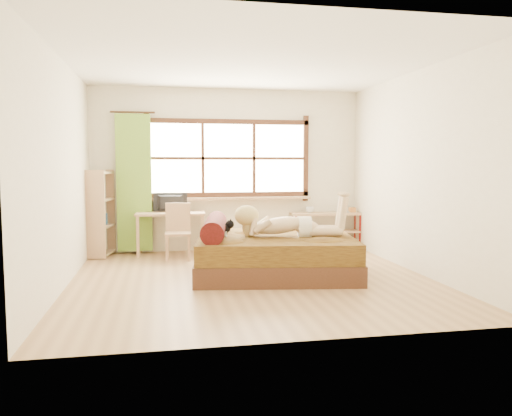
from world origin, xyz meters
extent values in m
plane|color=#9E754C|center=(0.00, 0.00, 0.00)|extent=(4.50, 4.50, 0.00)
plane|color=white|center=(0.00, 0.00, 2.70)|extent=(4.50, 4.50, 0.00)
plane|color=silver|center=(0.00, 2.25, 1.35)|extent=(4.50, 0.00, 4.50)
plane|color=silver|center=(0.00, -2.25, 1.35)|extent=(4.50, 0.00, 4.50)
plane|color=silver|center=(-2.25, 0.00, 1.35)|extent=(0.00, 4.50, 4.50)
plane|color=silver|center=(2.25, 0.00, 1.35)|extent=(0.00, 4.50, 4.50)
cube|color=#FFEDBF|center=(0.00, 2.25, 1.55)|extent=(2.60, 0.01, 1.30)
cube|color=tan|center=(0.00, 2.17, 0.88)|extent=(2.80, 0.16, 0.04)
cube|color=#599428|center=(-1.55, 2.13, 1.15)|extent=(0.55, 0.10, 2.20)
cube|color=#351B0F|center=(0.35, 0.23, 0.13)|extent=(2.27, 1.92, 0.26)
cube|color=#331E0B|center=(0.35, 0.23, 0.38)|extent=(2.22, 1.89, 0.26)
cylinder|color=black|center=(-0.44, 0.35, 0.64)|extent=(0.49, 1.42, 0.29)
cube|color=tan|center=(-0.98, 1.95, 0.67)|extent=(1.12, 0.56, 0.04)
cube|color=tan|center=(-1.49, 1.78, 0.33)|extent=(0.05, 0.05, 0.66)
cube|color=tan|center=(-0.49, 1.72, 0.33)|extent=(0.05, 0.05, 0.66)
cube|color=tan|center=(-1.47, 2.18, 0.33)|extent=(0.05, 0.05, 0.66)
cube|color=tan|center=(-0.47, 2.12, 0.33)|extent=(0.05, 0.05, 0.66)
imported|color=black|center=(-0.98, 2.00, 0.84)|extent=(0.54, 0.10, 0.31)
cube|color=tan|center=(-0.88, 1.50, 0.40)|extent=(0.40, 0.40, 0.04)
cube|color=tan|center=(-0.87, 1.67, 0.64)|extent=(0.38, 0.06, 0.44)
cube|color=tan|center=(-1.05, 1.35, 0.19)|extent=(0.04, 0.04, 0.38)
cube|color=tan|center=(-0.72, 1.33, 0.19)|extent=(0.04, 0.04, 0.38)
cube|color=tan|center=(-1.03, 1.67, 0.19)|extent=(0.04, 0.04, 0.38)
cube|color=tan|center=(-0.71, 1.65, 0.19)|extent=(0.04, 0.04, 0.38)
cube|color=tan|center=(1.68, 2.07, 0.60)|extent=(1.25, 0.36, 0.04)
cube|color=tan|center=(1.68, 2.07, 0.29)|extent=(1.25, 0.36, 0.03)
cylinder|color=maroon|center=(1.10, 1.97, 0.31)|extent=(0.04, 0.04, 0.62)
cylinder|color=maroon|center=(2.24, 1.92, 0.31)|extent=(0.04, 0.04, 0.62)
cylinder|color=maroon|center=(1.11, 2.22, 0.31)|extent=(0.04, 0.04, 0.62)
cylinder|color=maroon|center=(2.25, 2.17, 0.31)|extent=(0.04, 0.04, 0.62)
cube|color=#C77731|center=(2.14, 2.05, 0.66)|extent=(0.11, 0.11, 0.08)
imported|color=gray|center=(1.38, 2.07, 0.67)|extent=(0.14, 0.14, 0.11)
imported|color=gray|center=(1.88, 2.07, 0.63)|extent=(0.19, 0.26, 0.02)
cube|color=tan|center=(-2.08, 2.00, 0.06)|extent=(0.42, 0.60, 0.03)
cube|color=tan|center=(-2.08, 2.00, 0.48)|extent=(0.42, 0.60, 0.03)
cube|color=tan|center=(-2.08, 2.00, 0.90)|extent=(0.42, 0.60, 0.03)
cube|color=tan|center=(-2.08, 2.00, 1.32)|extent=(0.42, 0.60, 0.03)
cube|color=tan|center=(-2.13, 1.73, 0.69)|extent=(0.33, 0.09, 1.36)
cube|color=tan|center=(-2.03, 2.27, 0.69)|extent=(0.33, 0.09, 1.36)
camera|label=1|loc=(-1.10, -6.12, 1.47)|focal=35.00mm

